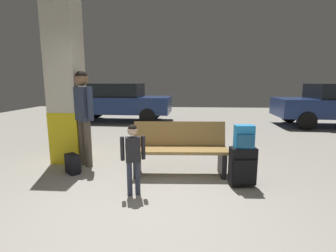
{
  "coord_description": "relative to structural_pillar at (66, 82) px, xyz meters",
  "views": [
    {
      "loc": [
        0.51,
        -2.76,
        1.57
      ],
      "look_at": [
        0.23,
        1.3,
        0.85
      ],
      "focal_mm": 26.76,
      "sensor_mm": 36.0,
      "label": 1
    }
  ],
  "objects": [
    {
      "name": "structural_pillar",
      "position": [
        0.0,
        0.0,
        0.0
      ],
      "size": [
        0.57,
        0.57,
        3.18
      ],
      "color": "yellow",
      "rests_on": "ground_plane"
    },
    {
      "name": "backpack_dark_floor",
      "position": [
        0.37,
        -0.71,
        -1.41
      ],
      "size": [
        0.32,
        0.31,
        0.34
      ],
      "color": "black",
      "rests_on": "ground_plane"
    },
    {
      "name": "adult",
      "position": [
        0.43,
        -0.29,
        -0.48
      ],
      "size": [
        0.49,
        0.42,
        1.77
      ],
      "color": "brown",
      "rests_on": "ground_plane"
    },
    {
      "name": "suitcase",
      "position": [
        3.18,
        -1.07,
        -1.26
      ],
      "size": [
        0.4,
        0.27,
        0.6
      ],
      "color": "black",
      "rests_on": "ground_plane"
    },
    {
      "name": "child",
      "position": [
        1.59,
        -1.47,
        -0.96
      ],
      "size": [
        0.33,
        0.19,
        1.0
      ],
      "color": "#33384C",
      "rests_on": "ground_plane"
    },
    {
      "name": "ground_plane",
      "position": [
        1.79,
        2.02,
        -1.63
      ],
      "size": [
        18.0,
        18.0,
        0.1
      ],
      "primitive_type": "cube",
      "color": "gray"
    },
    {
      "name": "bench",
      "position": [
        2.21,
        -0.6,
        -1.13
      ],
      "size": [
        1.62,
        0.61,
        0.89
      ],
      "color": "#9E7A42",
      "rests_on": "ground_plane"
    },
    {
      "name": "parked_car_far",
      "position": [
        -0.4,
        5.19,
        -0.77
      ],
      "size": [
        4.16,
        1.91,
        1.51
      ],
      "color": "navy",
      "rests_on": "ground_plane"
    },
    {
      "name": "backpack_bright",
      "position": [
        3.17,
        -1.07,
        -0.8
      ],
      "size": [
        0.29,
        0.2,
        0.34
      ],
      "color": "#268CD8",
      "rests_on": "suitcase"
    }
  ]
}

